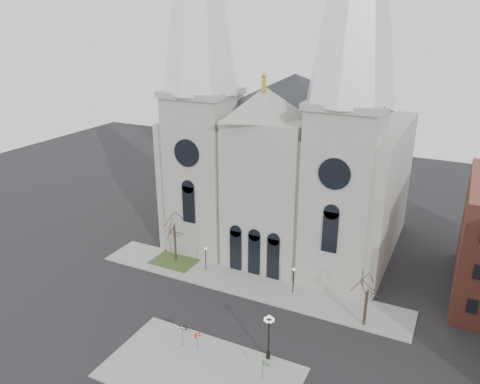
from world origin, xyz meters
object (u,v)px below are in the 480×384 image
at_px(one_way_sign, 182,332).
at_px(street_name_sign, 264,368).
at_px(stop_sign, 197,337).
at_px(globe_lamp, 269,332).

relative_size(one_way_sign, street_name_sign, 1.09).
height_order(stop_sign, one_way_sign, one_way_sign).
height_order(globe_lamp, street_name_sign, globe_lamp).
relative_size(stop_sign, globe_lamp, 0.44).
xyz_separation_m(one_way_sign, street_name_sign, (9.18, -0.89, -0.29)).
height_order(stop_sign, street_name_sign, street_name_sign).
distance_m(stop_sign, street_name_sign, 7.51).
relative_size(stop_sign, street_name_sign, 0.97).
xyz_separation_m(globe_lamp, street_name_sign, (0.76, -2.88, -1.77)).
relative_size(globe_lamp, one_way_sign, 2.04).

